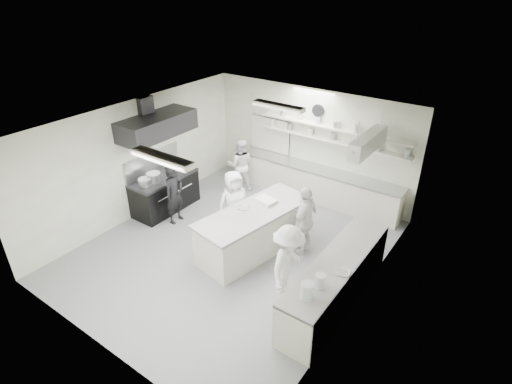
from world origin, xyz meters
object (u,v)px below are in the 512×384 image
Objects in this scene: right_counter at (336,282)px; cook_back at (240,165)px; prep_island at (254,232)px; stove at (165,194)px; back_counter at (312,183)px; cook_stove at (174,195)px.

right_counter is 5.08m from cook_back.
prep_island is 3.04m from cook_back.
back_counter reaches higher than stove.
stove is 0.36× the size of back_counter.
back_counter is at bearing 102.49° from prep_island.
back_counter is 3.24× the size of cook_back.
cook_back is at bearing -159.63° from back_counter.
cook_back is at bearing -8.91° from cook_stove.
cook_stove is at bearing -23.12° from stove.
prep_island is 1.75× the size of cook_stove.
back_counter is 1.87× the size of prep_island.
right_counter is (5.25, -0.60, 0.02)m from stove.
stove is 2.30m from cook_back.
back_counter is at bearing -38.13° from cook_stove.
prep_island is at bearing -2.67° from stove.
right_counter is at bearing -96.17° from cook_stove.
stove is 0.55× the size of right_counter.
prep_island is at bearing -87.80° from back_counter.
prep_island reaches higher than right_counter.
prep_island reaches higher than back_counter.
right_counter reaches higher than stove.
right_counter is (2.35, -3.40, 0.01)m from back_counter.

